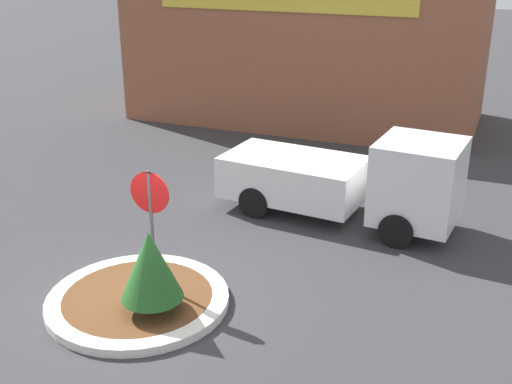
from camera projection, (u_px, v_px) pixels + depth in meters
ground_plane at (138, 304)px, 12.37m from camera, size 120.00×120.00×0.00m
traffic_island at (138, 300)px, 12.34m from camera, size 3.50×3.50×0.17m
stop_sign at (151, 208)px, 12.17m from camera, size 0.83×0.07×2.55m
island_shrub at (150, 265)px, 11.50m from camera, size 1.15×1.15×1.59m
utility_truck at (350, 180)px, 15.66m from camera, size 6.01×2.54×2.27m
storefront_building at (308, 45)px, 24.27m from camera, size 12.76×6.07×5.55m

